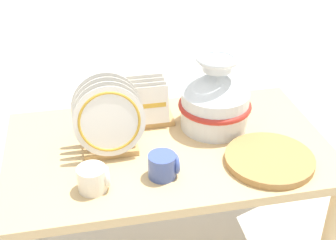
{
  "coord_description": "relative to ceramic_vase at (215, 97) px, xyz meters",
  "views": [
    {
      "loc": [
        -0.3,
        -1.42,
        1.63
      ],
      "look_at": [
        0.0,
        0.0,
        0.75
      ],
      "focal_mm": 50.0,
      "sensor_mm": 36.0,
      "label": 1
    }
  ],
  "objects": [
    {
      "name": "ceramic_vase",
      "position": [
        0.0,
        0.0,
        0.0
      ],
      "size": [
        0.29,
        0.29,
        0.3
      ],
      "color": "silver",
      "rests_on": "display_table"
    },
    {
      "name": "mug_cobalt_glaze",
      "position": [
        -0.26,
        -0.28,
        -0.09
      ],
      "size": [
        0.1,
        0.1,
        0.08
      ],
      "color": "#42569E",
      "rests_on": "display_table"
    },
    {
      "name": "dish_rack_round_plates",
      "position": [
        -0.42,
        -0.09,
        -0.01
      ],
      "size": [
        0.25,
        0.17,
        0.28
      ],
      "color": "tan",
      "rests_on": "display_table"
    },
    {
      "name": "wicker_charger_stack",
      "position": [
        0.12,
        -0.28,
        -0.12
      ],
      "size": [
        0.32,
        0.32,
        0.03
      ],
      "color": "#AD7F47",
      "rests_on": "display_table"
    },
    {
      "name": "display_table",
      "position": [
        -0.21,
        -0.1,
        -0.21
      ],
      "size": [
        1.2,
        0.71,
        0.64
      ],
      "color": "tan",
      "rests_on": "ground_plane"
    },
    {
      "name": "mug_cream_glaze",
      "position": [
        -0.5,
        -0.3,
        -0.09
      ],
      "size": [
        0.1,
        0.1,
        0.08
      ],
      "color": "silver",
      "rests_on": "display_table"
    },
    {
      "name": "dish_rack_square_plates",
      "position": [
        -0.25,
        0.09,
        -0.07
      ],
      "size": [
        0.2,
        0.15,
        0.17
      ],
      "color": "tan",
      "rests_on": "display_table"
    }
  ]
}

